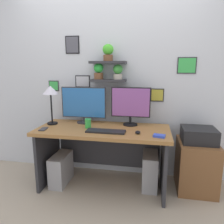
{
  "coord_description": "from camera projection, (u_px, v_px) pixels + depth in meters",
  "views": [
    {
      "loc": [
        0.55,
        -2.35,
        1.46
      ],
      "look_at": [
        0.1,
        0.05,
        0.94
      ],
      "focal_mm": 33.85,
      "sensor_mm": 36.0,
      "label": 1
    }
  ],
  "objects": [
    {
      "name": "computer_tower_right",
      "position": [
        150.0,
        170.0,
        2.61
      ],
      "size": [
        0.18,
        0.4,
        0.43
      ],
      "primitive_type": "cube",
      "color": "#99999E",
      "rests_on": "ground"
    },
    {
      "name": "scissors_tray",
      "position": [
        159.0,
        136.0,
        2.19
      ],
      "size": [
        0.13,
        0.1,
        0.02
      ],
      "primitive_type": "cube",
      "rotation": [
        0.0,
        0.0,
        -0.19
      ],
      "color": "blue",
      "rests_on": "desk"
    },
    {
      "name": "desk_lamp",
      "position": [
        51.0,
        93.0,
        2.62
      ],
      "size": [
        0.19,
        0.19,
        0.49
      ],
      "color": "black",
      "rests_on": "desk"
    },
    {
      "name": "desk",
      "position": [
        104.0,
        144.0,
        2.6
      ],
      "size": [
        1.57,
        0.68,
        0.75
      ],
      "color": "#9E6B38",
      "rests_on": "ground"
    },
    {
      "name": "monitor_right",
      "position": [
        131.0,
        105.0,
        2.61
      ],
      "size": [
        0.48,
        0.18,
        0.47
      ],
      "color": "black",
      "rests_on": "desk"
    },
    {
      "name": "ground_plane",
      "position": [
        103.0,
        186.0,
        2.66
      ],
      "size": [
        8.0,
        8.0,
        0.0
      ],
      "primitive_type": "plane",
      "color": "tan"
    },
    {
      "name": "computer_mouse",
      "position": [
        138.0,
        132.0,
        2.31
      ],
      "size": [
        0.06,
        0.09,
        0.03
      ],
      "primitive_type": "ellipsoid",
      "color": "black",
      "rests_on": "desk"
    },
    {
      "name": "printer",
      "position": [
        199.0,
        135.0,
        2.46
      ],
      "size": [
        0.38,
        0.34,
        0.17
      ],
      "primitive_type": "cube",
      "color": "black",
      "rests_on": "drawer_cabinet"
    },
    {
      "name": "monitor_left",
      "position": [
        84.0,
        104.0,
        2.72
      ],
      "size": [
        0.58,
        0.18,
        0.47
      ],
      "color": "#2D2D33",
      "rests_on": "desk"
    },
    {
      "name": "drawer_cabinet",
      "position": [
        196.0,
        166.0,
        2.54
      ],
      "size": [
        0.44,
        0.5,
        0.6
      ],
      "primitive_type": "cube",
      "color": "brown",
      "rests_on": "ground"
    },
    {
      "name": "cell_phone",
      "position": [
        43.0,
        129.0,
        2.46
      ],
      "size": [
        0.09,
        0.15,
        0.01
      ],
      "primitive_type": "cube",
      "rotation": [
        0.0,
        0.0,
        0.14
      ],
      "color": "#2D2D33",
      "rests_on": "desk"
    },
    {
      "name": "computer_tower_left",
      "position": [
        61.0,
        169.0,
        2.69
      ],
      "size": [
        0.18,
        0.4,
        0.38
      ],
      "primitive_type": "cube",
      "color": "#99999E",
      "rests_on": "ground"
    },
    {
      "name": "water_cup",
      "position": [
        88.0,
        123.0,
        2.52
      ],
      "size": [
        0.07,
        0.07,
        0.11
      ],
      "primitive_type": "cylinder",
      "color": "green",
      "rests_on": "desk"
    },
    {
      "name": "back_wall_assembly",
      "position": [
        110.0,
        76.0,
        2.8
      ],
      "size": [
        4.4,
        0.24,
        2.7
      ],
      "color": "silver",
      "rests_on": "ground"
    },
    {
      "name": "keyboard",
      "position": [
        106.0,
        131.0,
        2.36
      ],
      "size": [
        0.44,
        0.14,
        0.02
      ],
      "primitive_type": "cube",
      "color": "black",
      "rests_on": "desk"
    }
  ]
}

